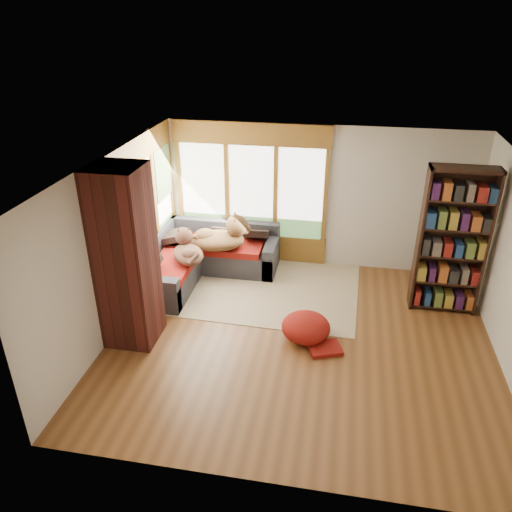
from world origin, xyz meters
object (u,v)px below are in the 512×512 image
at_px(area_rug, 266,287).
at_px(dog_brindle, 187,248).
at_px(sectional_sofa, 202,258).
at_px(pouf, 306,327).
at_px(dog_tan, 222,234).
at_px(brick_chimney, 126,258).
at_px(bookshelf, 452,242).

relative_size(area_rug, dog_brindle, 3.55).
xyz_separation_m(sectional_sofa, pouf, (2.03, -1.64, -0.10)).
bearing_deg(dog_tan, pouf, -58.74).
xyz_separation_m(area_rug, dog_brindle, (-1.30, -0.21, 0.75)).
distance_m(pouf, dog_brindle, 2.46).
bearing_deg(brick_chimney, dog_brindle, 76.99).
bearing_deg(area_rug, dog_tan, 159.93).
relative_size(area_rug, dog_tan, 2.87).
distance_m(sectional_sofa, pouf, 2.61).
distance_m(brick_chimney, sectional_sofa, 2.32).
bearing_deg(dog_brindle, area_rug, -111.22).
distance_m(sectional_sofa, dog_tan, 0.64).
height_order(area_rug, dog_brindle, dog_brindle).
bearing_deg(dog_tan, bookshelf, -20.08).
bearing_deg(area_rug, sectional_sofa, 166.07).
relative_size(area_rug, bookshelf, 1.34).
height_order(area_rug, pouf, pouf).
bearing_deg(sectional_sofa, bookshelf, -10.38).
height_order(area_rug, dog_tan, dog_tan).
height_order(sectional_sofa, bookshelf, bookshelf).
xyz_separation_m(pouf, dog_brindle, (-2.12, 1.13, 0.55)).
bearing_deg(bookshelf, dog_brindle, -178.58).
distance_m(bookshelf, dog_brindle, 4.21).
height_order(dog_tan, dog_brindle, dog_tan).
xyz_separation_m(brick_chimney, bookshelf, (4.54, 1.64, -0.13)).
bearing_deg(dog_brindle, pouf, -148.58).
bearing_deg(bookshelf, pouf, -149.19).
height_order(brick_chimney, dog_brindle, brick_chimney).
height_order(bookshelf, pouf, bookshelf).
relative_size(sectional_sofa, dog_tan, 2.01).
relative_size(brick_chimney, sectional_sofa, 1.18).
bearing_deg(area_rug, pouf, -58.67).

